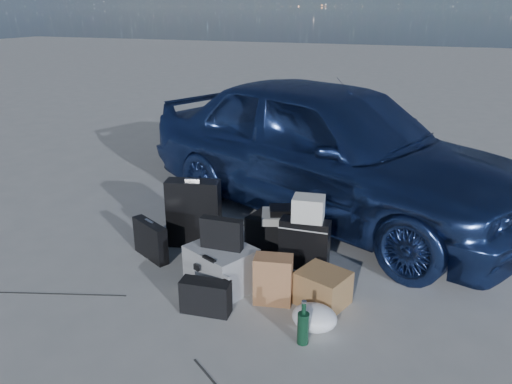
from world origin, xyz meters
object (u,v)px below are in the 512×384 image
car (329,147)px  duffel_bag (283,237)px  suitcase_right (304,247)px  cardboard_box (323,288)px  green_bottle (303,323)px  pelican_case (221,268)px  briefcase (150,240)px  suitcase_left (194,213)px

car → duffel_bag: size_ratio=6.51×
car → suitcase_right: (0.15, -1.50, -0.52)m
cardboard_box → green_bottle: size_ratio=1.12×
pelican_case → green_bottle: (0.86, -0.49, -0.02)m
cardboard_box → duffel_bag: bearing=128.5°
car → green_bottle: bearing=-147.1°
car → duffel_bag: 1.35m
car → pelican_case: 2.11m
pelican_case → green_bottle: pelican_case is taller
car → cardboard_box: (0.42, -1.91, -0.64)m
briefcase → duffel_bag: bearing=51.9°
suitcase_left → duffel_bag: (0.89, 0.12, -0.17)m
suitcase_left → duffel_bag: bearing=-5.7°
suitcase_right → pelican_case: bearing=-144.1°
suitcase_left → suitcase_right: bearing=-21.9°
briefcase → pelican_case: bearing=11.1°
suitcase_right → duffel_bag: size_ratio=0.74×
green_bottle → briefcase: bearing=156.5°
suitcase_left → cardboard_box: size_ratio=1.82×
suitcase_right → car: bearing=92.8°
suitcase_right → green_bottle: 1.01m
suitcase_left → cardboard_box: (1.46, -0.59, -0.20)m
car → green_bottle: car is taller
pelican_case → suitcase_left: (-0.59, 0.65, 0.15)m
car → green_bottle: 2.57m
car → suitcase_left: car is taller
suitcase_right → green_bottle: (0.26, -0.97, -0.09)m
car → suitcase_left: bearing=165.2°
duffel_bag → cardboard_box: 0.91m
car → cardboard_box: car is taller
suitcase_right → briefcase: bearing=-174.4°
pelican_case → suitcase_right: (0.59, 0.48, 0.07)m
pelican_case → cardboard_box: pelican_case is taller
pelican_case → green_bottle: bearing=-5.3°
briefcase → suitcase_right: 1.47m
pelican_case → briefcase: (-0.86, 0.26, -0.01)m
suitcase_left → cardboard_box: bearing=-35.5°
green_bottle → pelican_case: bearing=150.4°
suitcase_left → green_bottle: 1.85m
pelican_case → suitcase_right: suitcase_right is taller
car → cardboard_box: 2.06m
car → duffel_bag: (-0.14, -1.20, -0.60)m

